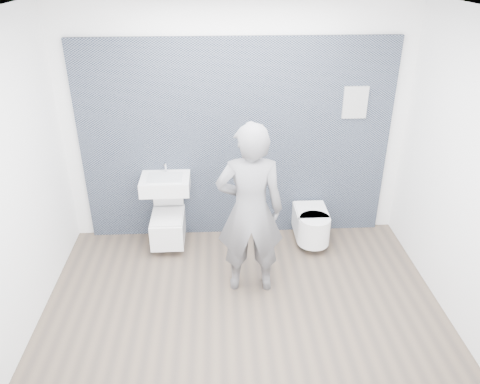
{
  "coord_description": "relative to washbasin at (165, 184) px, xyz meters",
  "views": [
    {
      "loc": [
        -0.22,
        -3.64,
        3.2
      ],
      "look_at": [
        0.0,
        0.6,
        1.0
      ],
      "focal_mm": 35.0,
      "sensor_mm": 36.0,
      "label": 1
    }
  ],
  "objects": [
    {
      "name": "ground",
      "position": [
        0.83,
        -1.23,
        -0.81
      ],
      "size": [
        4.0,
        4.0,
        0.0
      ],
      "primitive_type": "plane",
      "color": "brown",
      "rests_on": "ground"
    },
    {
      "name": "room_shell",
      "position": [
        0.83,
        -1.23,
        0.93
      ],
      "size": [
        4.0,
        4.0,
        4.0
      ],
      "color": "white",
      "rests_on": "ground"
    },
    {
      "name": "tile_wall",
      "position": [
        0.83,
        0.24,
        -0.81
      ],
      "size": [
        3.6,
        0.06,
        2.4
      ],
      "primitive_type": "cube",
      "color": "black",
      "rests_on": "ground"
    },
    {
      "name": "washbasin",
      "position": [
        0.0,
        0.0,
        0.0
      ],
      "size": [
        0.56,
        0.42,
        0.42
      ],
      "color": "white",
      "rests_on": "ground"
    },
    {
      "name": "toilet_square",
      "position": [
        0.0,
        -0.06,
        -0.53
      ],
      "size": [
        0.38,
        0.55,
        0.74
      ],
      "color": "white",
      "rests_on": "ground"
    },
    {
      "name": "toilet_rounded",
      "position": [
        1.72,
        -0.12,
        -0.54
      ],
      "size": [
        0.38,
        0.65,
        0.35
      ],
      "color": "white",
      "rests_on": "ground"
    },
    {
      "name": "info_placard",
      "position": [
        2.18,
        0.2,
        -0.81
      ],
      "size": [
        0.28,
        0.03,
        0.37
      ],
      "primitive_type": "cube",
      "color": "silver",
      "rests_on": "ground"
    },
    {
      "name": "visitor",
      "position": [
        0.92,
        -0.88,
        0.11
      ],
      "size": [
        0.69,
        0.46,
        1.84
      ],
      "primitive_type": "imported",
      "rotation": [
        0.0,
        0.0,
        3.11
      ],
      "color": "#5C5C61",
      "rests_on": "ground"
    }
  ]
}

